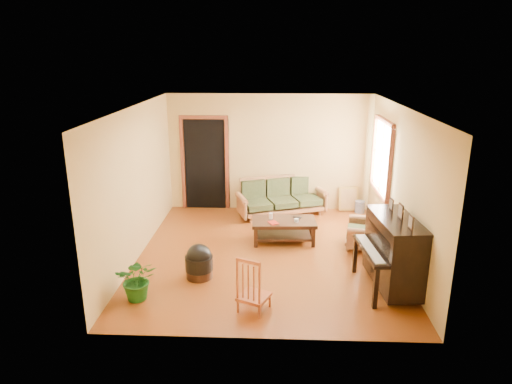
{
  "coord_description": "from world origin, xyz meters",
  "views": [
    {
      "loc": [
        0.13,
        -7.45,
        3.47
      ],
      "look_at": [
        -0.2,
        0.2,
        1.1
      ],
      "focal_mm": 32.0,
      "sensor_mm": 36.0,
      "label": 1
    }
  ],
  "objects_px": {
    "footstool": "(199,265)",
    "ceramic_crock": "(360,207)",
    "potted_plant": "(138,279)",
    "armchair": "(364,228)",
    "red_chair": "(254,283)",
    "coffee_table": "(284,231)",
    "piano": "(394,254)",
    "sofa": "(282,197)"
  },
  "relations": [
    {
      "from": "footstool",
      "to": "ceramic_crock",
      "type": "xyz_separation_m",
      "value": [
        3.1,
        3.21,
        -0.08
      ]
    },
    {
      "from": "armchair",
      "to": "piano",
      "type": "xyz_separation_m",
      "value": [
        0.16,
        -1.52,
        0.19
      ]
    },
    {
      "from": "sofa",
      "to": "footstool",
      "type": "relative_size",
      "value": 4.32
    },
    {
      "from": "piano",
      "to": "ceramic_crock",
      "type": "distance_m",
      "value": 3.46
    },
    {
      "from": "sofa",
      "to": "ceramic_crock",
      "type": "relative_size",
      "value": 7.12
    },
    {
      "from": "red_chair",
      "to": "coffee_table",
      "type": "bearing_deg",
      "value": 103.94
    },
    {
      "from": "ceramic_crock",
      "to": "potted_plant",
      "type": "relative_size",
      "value": 0.42
    },
    {
      "from": "piano",
      "to": "red_chair",
      "type": "bearing_deg",
      "value": -166.77
    },
    {
      "from": "coffee_table",
      "to": "red_chair",
      "type": "height_order",
      "value": "red_chair"
    },
    {
      "from": "sofa",
      "to": "ceramic_crock",
      "type": "bearing_deg",
      "value": -11.82
    },
    {
      "from": "piano",
      "to": "footstool",
      "type": "bearing_deg",
      "value": 170.27
    },
    {
      "from": "ceramic_crock",
      "to": "piano",
      "type": "bearing_deg",
      "value": -91.99
    },
    {
      "from": "red_chair",
      "to": "ceramic_crock",
      "type": "relative_size",
      "value": 3.1
    },
    {
      "from": "footstool",
      "to": "coffee_table",
      "type": "bearing_deg",
      "value": 47.69
    },
    {
      "from": "ceramic_crock",
      "to": "armchair",
      "type": "bearing_deg",
      "value": -98.28
    },
    {
      "from": "armchair",
      "to": "footstool",
      "type": "relative_size",
      "value": 1.69
    },
    {
      "from": "piano",
      "to": "ceramic_crock",
      "type": "height_order",
      "value": "piano"
    },
    {
      "from": "potted_plant",
      "to": "ceramic_crock",
      "type": "bearing_deg",
      "value": 45.22
    },
    {
      "from": "armchair",
      "to": "ceramic_crock",
      "type": "xyz_separation_m",
      "value": [
        0.28,
        1.91,
        -0.24
      ]
    },
    {
      "from": "footstool",
      "to": "armchair",
      "type": "bearing_deg",
      "value": 24.67
    },
    {
      "from": "piano",
      "to": "red_chair",
      "type": "distance_m",
      "value": 2.18
    },
    {
      "from": "footstool",
      "to": "red_chair",
      "type": "distance_m",
      "value": 1.31
    },
    {
      "from": "red_chair",
      "to": "sofa",
      "type": "bearing_deg",
      "value": 108.16
    },
    {
      "from": "footstool",
      "to": "potted_plant",
      "type": "bearing_deg",
      "value": -138.04
    },
    {
      "from": "coffee_table",
      "to": "red_chair",
      "type": "xyz_separation_m",
      "value": [
        -0.45,
        -2.42,
        0.2
      ]
    },
    {
      "from": "piano",
      "to": "potted_plant",
      "type": "xyz_separation_m",
      "value": [
        -3.76,
        -0.48,
        -0.25
      ]
    },
    {
      "from": "coffee_table",
      "to": "ceramic_crock",
      "type": "bearing_deg",
      "value": 44.57
    },
    {
      "from": "armchair",
      "to": "footstool",
      "type": "xyz_separation_m",
      "value": [
        -2.82,
        -1.29,
        -0.16
      ]
    },
    {
      "from": "potted_plant",
      "to": "armchair",
      "type": "bearing_deg",
      "value": 28.99
    },
    {
      "from": "potted_plant",
      "to": "coffee_table",
      "type": "bearing_deg",
      "value": 45.74
    },
    {
      "from": "footstool",
      "to": "potted_plant",
      "type": "relative_size",
      "value": 0.69
    },
    {
      "from": "sofa",
      "to": "piano",
      "type": "relative_size",
      "value": 1.49
    },
    {
      "from": "footstool",
      "to": "red_chair",
      "type": "xyz_separation_m",
      "value": [
        0.92,
        -0.92,
        0.21
      ]
    },
    {
      "from": "potted_plant",
      "to": "red_chair",
      "type": "bearing_deg",
      "value": -7.45
    },
    {
      "from": "coffee_table",
      "to": "red_chair",
      "type": "bearing_deg",
      "value": -100.49
    },
    {
      "from": "coffee_table",
      "to": "ceramic_crock",
      "type": "distance_m",
      "value": 2.43
    },
    {
      "from": "piano",
      "to": "red_chair",
      "type": "height_order",
      "value": "piano"
    },
    {
      "from": "sofa",
      "to": "armchair",
      "type": "distance_m",
      "value": 2.24
    },
    {
      "from": "coffee_table",
      "to": "potted_plant",
      "type": "relative_size",
      "value": 1.85
    },
    {
      "from": "coffee_table",
      "to": "footstool",
      "type": "bearing_deg",
      "value": -132.31
    },
    {
      "from": "ceramic_crock",
      "to": "footstool",
      "type": "bearing_deg",
      "value": -134.01
    },
    {
      "from": "potted_plant",
      "to": "piano",
      "type": "bearing_deg",
      "value": 7.25
    }
  ]
}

